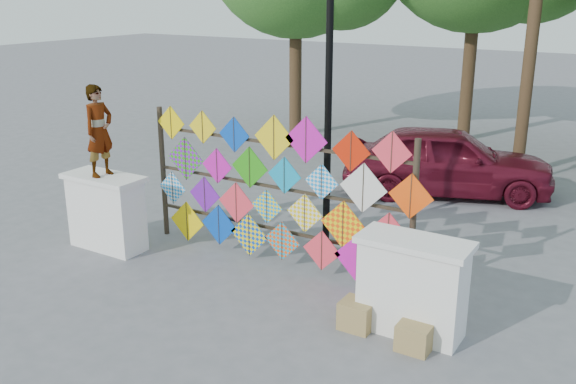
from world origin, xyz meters
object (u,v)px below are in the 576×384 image
object	(u,v)px
vendor_woman	(99,131)
lamppost	(329,87)
sedan	(447,160)
kite_rack	(276,192)

from	to	relation	value
vendor_woman	lamppost	world-z (taller)	lamppost
sedan	vendor_woman	bearing A→B (deg)	125.70
sedan	lamppost	distance (m)	4.28
vendor_woman	lamppost	size ratio (longest dim) A/B	0.33
kite_rack	vendor_woman	world-z (taller)	vendor_woman
vendor_woman	sedan	xyz separation A→B (m)	(3.91, 5.90, -1.29)
kite_rack	lamppost	xyz separation A→B (m)	(0.22, 1.27, 1.49)
sedan	lamppost	xyz separation A→B (m)	(-0.92, -3.70, 1.95)
kite_rack	lamppost	distance (m)	1.97
kite_rack	vendor_woman	distance (m)	3.04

